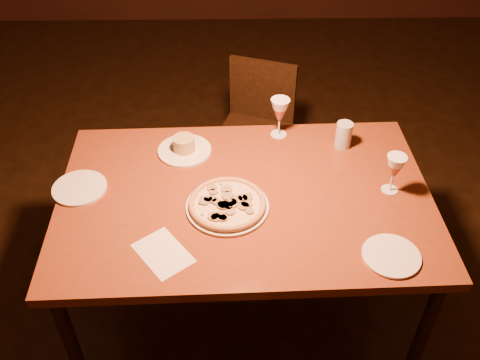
{
  "coord_description": "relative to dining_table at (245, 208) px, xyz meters",
  "views": [
    {
      "loc": [
        0.12,
        -1.69,
        2.32
      ],
      "look_at": [
        0.15,
        -0.01,
        0.87
      ],
      "focal_mm": 40.0,
      "sensor_mm": 36.0,
      "label": 1
    }
  ],
  "objects": [
    {
      "name": "side_plate_near",
      "position": [
        0.53,
        -0.34,
        0.08
      ],
      "size": [
        0.21,
        0.21,
        0.01
      ],
      "primitive_type": "cylinder",
      "color": "white",
      "rests_on": "dining_table"
    },
    {
      "name": "wine_glass_far",
      "position": [
        0.17,
        0.42,
        0.17
      ],
      "size": [
        0.09,
        0.09,
        0.19
      ],
      "primitive_type": null,
      "color": "#B65C4C",
      "rests_on": "dining_table"
    },
    {
      "name": "chair_far",
      "position": [
        0.09,
        1.01,
        -0.28
      ],
      "size": [
        0.51,
        0.51,
        0.83
      ],
      "rotation": [
        0.0,
        0.0,
        -0.33
      ],
      "color": "black",
      "rests_on": "floor"
    },
    {
      "name": "side_plate_left",
      "position": [
        -0.69,
        0.05,
        0.08
      ],
      "size": [
        0.23,
        0.23,
        0.01
      ],
      "primitive_type": "cylinder",
      "color": "white",
      "rests_on": "dining_table"
    },
    {
      "name": "pizza_plate",
      "position": [
        -0.07,
        -0.07,
        0.09
      ],
      "size": [
        0.33,
        0.33,
        0.04
      ],
      "color": "white",
      "rests_on": "dining_table"
    },
    {
      "name": "ramekin_saucer",
      "position": [
        -0.27,
        0.3,
        0.1
      ],
      "size": [
        0.24,
        0.24,
        0.08
      ],
      "color": "white",
      "rests_on": "dining_table"
    },
    {
      "name": "menu_card",
      "position": [
        -0.31,
        -0.31,
        0.07
      ],
      "size": [
        0.25,
        0.27,
        0.0
      ],
      "primitive_type": "cube",
      "rotation": [
        0.0,
        0.0,
        0.65
      ],
      "color": "white",
      "rests_on": "dining_table"
    },
    {
      "name": "floor",
      "position": [
        -0.17,
        0.06,
        -0.75
      ],
      "size": [
        7.0,
        7.0,
        0.0
      ],
      "primitive_type": "plane",
      "color": "black",
      "rests_on": "ground"
    },
    {
      "name": "water_tumbler",
      "position": [
        0.46,
        0.33,
        0.13
      ],
      "size": [
        0.07,
        0.07,
        0.12
      ],
      "primitive_type": "cylinder",
      "color": "#B5BFC6",
      "rests_on": "dining_table"
    },
    {
      "name": "dining_table",
      "position": [
        0.0,
        0.0,
        0.0
      ],
      "size": [
        1.57,
        1.03,
        0.83
      ],
      "rotation": [
        0.0,
        0.0,
        0.03
      ],
      "color": "brown",
      "rests_on": "floor"
    },
    {
      "name": "wine_glass_right",
      "position": [
        0.61,
        0.02,
        0.16
      ],
      "size": [
        0.08,
        0.08,
        0.18
      ],
      "primitive_type": null,
      "color": "#B65C4C",
      "rests_on": "dining_table"
    }
  ]
}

